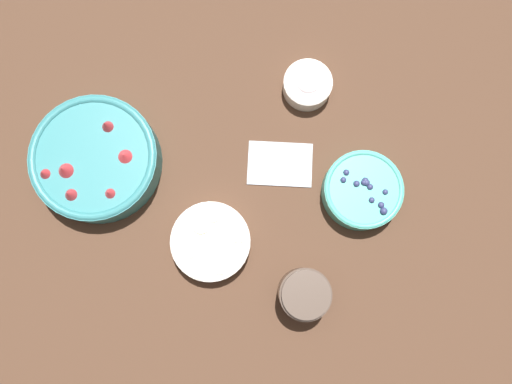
% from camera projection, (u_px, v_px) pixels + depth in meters
% --- Properties ---
extents(ground_plane, '(4.00, 4.00, 0.00)m').
position_uv_depth(ground_plane, '(234.00, 182.00, 1.00)').
color(ground_plane, '#4C3323').
extents(bowl_strawberries, '(0.25, 0.25, 0.09)m').
position_uv_depth(bowl_strawberries, '(95.00, 162.00, 0.97)').
color(bowl_strawberries, teal).
rests_on(bowl_strawberries, ground_plane).
extents(bowl_blueberries, '(0.15, 0.15, 0.06)m').
position_uv_depth(bowl_blueberries, '(362.00, 191.00, 0.97)').
color(bowl_blueberries, '#47AD9E').
rests_on(bowl_blueberries, ground_plane).
extents(bowl_bananas, '(0.15, 0.15, 0.05)m').
position_uv_depth(bowl_bananas, '(211.00, 242.00, 0.96)').
color(bowl_bananas, white).
rests_on(bowl_bananas, ground_plane).
extents(bowl_cream, '(0.10, 0.10, 0.05)m').
position_uv_depth(bowl_cream, '(307.00, 84.00, 1.01)').
color(bowl_cream, white).
rests_on(bowl_cream, ground_plane).
extents(jar_chocolate, '(0.10, 0.10, 0.09)m').
position_uv_depth(jar_chocolate, '(304.00, 293.00, 0.93)').
color(jar_chocolate, '#4C3D33').
rests_on(jar_chocolate, ground_plane).
extents(napkin, '(0.14, 0.10, 0.01)m').
position_uv_depth(napkin, '(280.00, 164.00, 1.01)').
color(napkin, '#B2BCC6').
rests_on(napkin, ground_plane).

